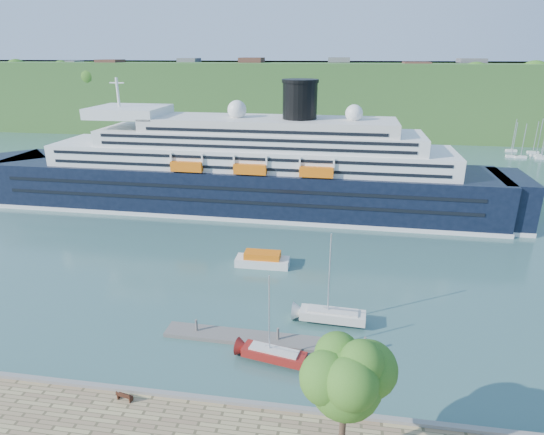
{
  "coord_description": "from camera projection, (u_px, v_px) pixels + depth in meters",
  "views": [
    {
      "loc": [
        12.76,
        -28.51,
        27.58
      ],
      "look_at": [
        3.59,
        30.0,
        5.9
      ],
      "focal_mm": 30.0,
      "sensor_mm": 36.0,
      "label": 1
    }
  ],
  "objects": [
    {
      "name": "sailboat_white_far",
      "position": [
        334.0,
        282.0,
        47.26
      ],
      "size": [
        7.81,
        2.54,
        9.95
      ],
      "primitive_type": null,
      "rotation": [
        0.0,
        0.0,
        -0.05
      ],
      "color": "silver",
      "rests_on": "ground"
    },
    {
      "name": "park_bench",
      "position": [
        125.0,
        395.0,
        36.7
      ],
      "size": [
        1.48,
        0.83,
        0.9
      ],
      "primitive_type": null,
      "rotation": [
        0.0,
        0.0,
        -0.2
      ],
      "color": "#421F13",
      "rests_on": "promenade"
    },
    {
      "name": "cruise_ship",
      "position": [
        238.0,
        146.0,
        81.03
      ],
      "size": [
        104.21,
        16.43,
        23.36
      ],
      "primitive_type": null,
      "rotation": [
        0.0,
        0.0,
        -0.01
      ],
      "color": "black",
      "rests_on": "ground"
    },
    {
      "name": "sailboat_red",
      "position": [
        274.0,
        323.0,
        41.37
      ],
      "size": [
        6.94,
        3.14,
        8.66
      ],
      "primitive_type": null,
      "rotation": [
        0.0,
        0.0,
        -0.2
      ],
      "color": "maroon",
      "rests_on": "ground"
    },
    {
      "name": "quay_coping",
      "position": [
        172.0,
        394.0,
        37.21
      ],
      "size": [
        220.0,
        0.5,
        0.3
      ],
      "primitive_type": "cube",
      "color": "slate",
      "rests_on": "promenade"
    },
    {
      "name": "promenade_tree",
      "position": [
        345.0,
        398.0,
        29.67
      ],
      "size": [
        6.38,
        6.38,
        10.56
      ],
      "primitive_type": null,
      "color": "#2F5B18",
      "rests_on": "promenade"
    },
    {
      "name": "far_hillside",
      "position": [
        310.0,
        96.0,
        168.18
      ],
      "size": [
        400.0,
        50.0,
        24.0
      ],
      "primitive_type": "cube",
      "color": "#285020",
      "rests_on": "ground"
    },
    {
      "name": "floating_pontoon",
      "position": [
        257.0,
        339.0,
        46.02
      ],
      "size": [
        19.26,
        2.8,
        0.43
      ],
      "primitive_type": null,
      "rotation": [
        0.0,
        0.0,
        -0.02
      ],
      "color": "slate",
      "rests_on": "ground"
    },
    {
      "name": "tender_launch",
      "position": [
        262.0,
        259.0,
        61.83
      ],
      "size": [
        7.38,
        2.53,
        2.04
      ],
      "primitive_type": null,
      "rotation": [
        0.0,
        0.0,
        0.0
      ],
      "color": "orange",
      "rests_on": "ground"
    },
    {
      "name": "ground",
      "position": [
        174.0,
        404.0,
        37.79
      ],
      "size": [
        400.0,
        400.0,
        0.0
      ],
      "primitive_type": "plane",
      "color": "#315752",
      "rests_on": "ground"
    }
  ]
}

